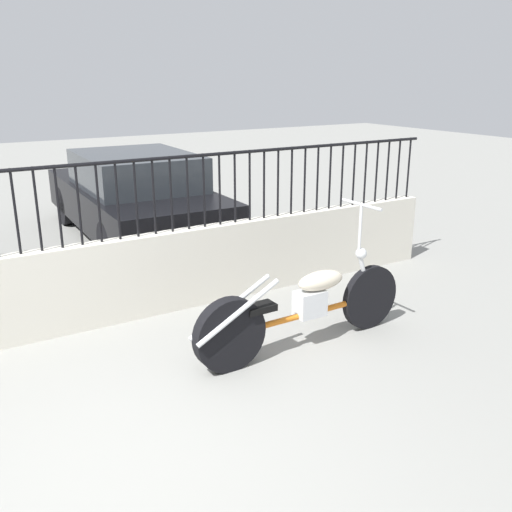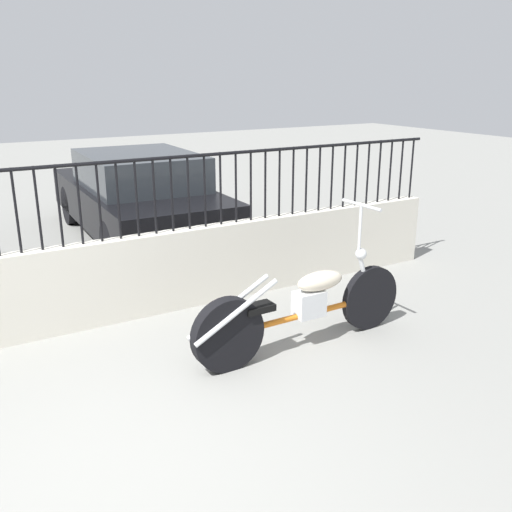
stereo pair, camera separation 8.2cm
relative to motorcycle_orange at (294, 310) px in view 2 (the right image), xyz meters
The scene contains 5 objects.
ground_plane 2.22m from the motorcycle_orange, 158.46° to the right, with size 40.00×40.00×0.00m, color gray.
low_wall 2.52m from the motorcycle_orange, 143.95° to the left, with size 9.94×0.18×0.86m.
fence_railing 2.70m from the motorcycle_orange, 143.95° to the left, with size 9.94×0.04×0.78m.
motorcycle_orange is the anchor object (origin of this frame).
car_black 4.40m from the motorcycle_orange, 88.92° to the left, with size 1.84×4.34×1.32m.
Camera 2 is at (-0.67, -3.12, 2.43)m, focal length 40.00 mm.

